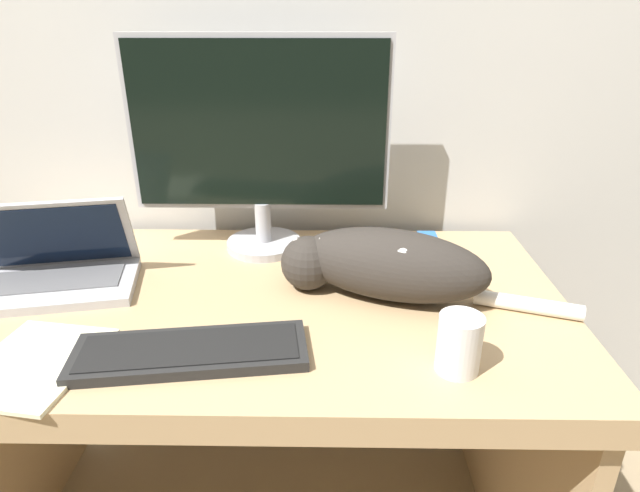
{
  "coord_description": "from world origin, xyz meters",
  "views": [
    {
      "loc": [
        0.17,
        -0.63,
        1.34
      ],
      "look_at": [
        0.16,
        0.33,
        0.9
      ],
      "focal_mm": 30.0,
      "sensor_mm": 36.0,
      "label": 1
    }
  ],
  "objects_px": {
    "external_keyboard": "(191,352)",
    "laptop": "(54,270)",
    "monitor": "(259,139)",
    "cat": "(383,263)",
    "coffee_mug": "(459,344)"
  },
  "relations": [
    {
      "from": "coffee_mug",
      "to": "laptop",
      "type": "bearing_deg",
      "value": 161.07
    },
    {
      "from": "external_keyboard",
      "to": "cat",
      "type": "bearing_deg",
      "value": 25.07
    },
    {
      "from": "monitor",
      "to": "laptop",
      "type": "height_order",
      "value": "monitor"
    },
    {
      "from": "coffee_mug",
      "to": "cat",
      "type": "bearing_deg",
      "value": 112.28
    },
    {
      "from": "cat",
      "to": "monitor",
      "type": "bearing_deg",
      "value": 156.84
    },
    {
      "from": "laptop",
      "to": "coffee_mug",
      "type": "xyz_separation_m",
      "value": [
        0.82,
        -0.28,
        0.01
      ]
    },
    {
      "from": "cat",
      "to": "coffee_mug",
      "type": "height_order",
      "value": "cat"
    },
    {
      "from": "cat",
      "to": "coffee_mug",
      "type": "xyz_separation_m",
      "value": [
        0.11,
        -0.26,
        -0.02
      ]
    },
    {
      "from": "monitor",
      "to": "external_keyboard",
      "type": "bearing_deg",
      "value": -99.19
    },
    {
      "from": "laptop",
      "to": "cat",
      "type": "bearing_deg",
      "value": -13.49
    },
    {
      "from": "laptop",
      "to": "cat",
      "type": "relative_size",
      "value": 0.61
    },
    {
      "from": "external_keyboard",
      "to": "coffee_mug",
      "type": "bearing_deg",
      "value": -11.0
    },
    {
      "from": "monitor",
      "to": "laptop",
      "type": "relative_size",
      "value": 1.67
    },
    {
      "from": "monitor",
      "to": "cat",
      "type": "height_order",
      "value": "monitor"
    },
    {
      "from": "external_keyboard",
      "to": "laptop",
      "type": "bearing_deg",
      "value": 136.96
    }
  ]
}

